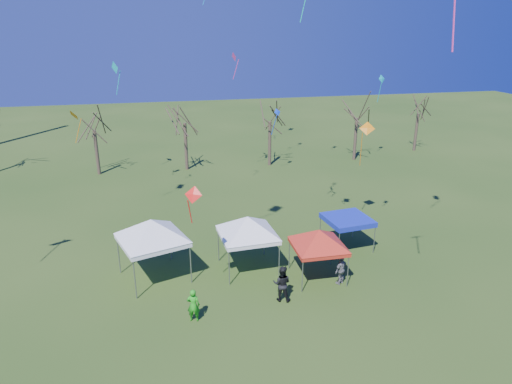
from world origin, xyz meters
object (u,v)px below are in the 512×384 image
tree_1 (92,114)px  person_green (193,305)px  tent_white_mid (248,220)px  person_grey (341,270)px  tree_2 (184,106)px  person_dark (282,284)px  tree_3 (270,106)px  tree_4 (358,103)px  tent_blue (348,220)px  tent_white_west (151,224)px  tent_red (319,233)px  tree_5 (420,100)px

tree_1 → person_green: size_ratio=4.46×
tent_white_mid → person_grey: 5.82m
tree_2 → person_dark: 25.22m
tree_3 → person_grey: tree_3 is taller
tree_4 → person_dark: tree_4 is taller
tree_2 → tent_white_mid: size_ratio=1.89×
tree_1 → person_green: 26.83m
tree_2 → tent_blue: size_ratio=2.78×
tree_2 → tent_blue: tree_2 is taller
tree_4 → tent_white_west: size_ratio=1.78×
person_green → tent_white_mid: bearing=-113.2°
tree_4 → tent_red: bearing=-118.8°
tree_3 → tree_5: size_ratio=1.06×
tent_red → person_grey: 2.34m
tent_white_mid → tree_3: bearing=72.3°
person_dark → tent_white_west: bearing=-7.4°
tree_3 → person_green: 27.39m
person_dark → person_green: (-4.59, -0.76, -0.12)m
person_dark → tent_white_mid: bearing=-50.8°
tree_3 → person_green: tree_3 is taller
tent_red → person_grey: tent_red is taller
tent_red → tree_2: bearing=103.4°
tent_red → tent_blue: 4.46m
tent_blue → tree_5: bearing=50.5°
person_grey → tent_white_mid: bearing=-63.1°
tent_red → person_green: size_ratio=2.29×
tree_1 → tent_white_mid: size_ratio=1.74×
tree_1 → tree_5: size_ratio=1.01×
person_green → tree_4: bearing=-111.9°
tree_1 → tree_4: 26.13m
tree_1 → tent_blue: (16.90, -19.89, -3.87)m
tent_white_mid → person_grey: (4.63, -2.73, -2.22)m
tree_1 → person_grey: size_ratio=4.38×
tree_4 → person_green: 32.00m
tree_4 → person_green: bearing=-128.0°
tree_4 → tree_5: bearing=13.9°
tree_4 → person_grey: size_ratio=4.58×
tent_white_west → tree_4: bearing=43.9°
tree_2 → person_green: tree_2 is taller
tree_1 → tree_5: tree_1 is taller
tree_1 → tent_blue: tree_1 is taller
tree_4 → tent_blue: size_ratio=2.68×
tree_4 → tent_white_west: tree_4 is taller
tent_white_west → person_green: bearing=-68.8°
person_grey → person_green: bearing=-21.5°
tent_white_mid → person_grey: tent_white_mid is taller
tent_white_west → person_dark: (6.33, -3.74, -2.36)m
tree_3 → tent_white_west: size_ratio=1.78×
tree_1 → tent_white_mid: (10.22, -21.18, -2.71)m
person_dark → tree_3: bearing=-79.8°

